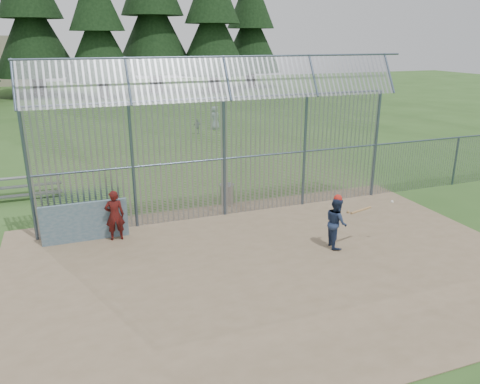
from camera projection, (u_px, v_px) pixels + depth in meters
name	position (u px, v px, depth m)	size (l,w,h in m)	color
ground	(265.00, 257.00, 13.06)	(120.00, 120.00, 0.00)	#2D511E
dirt_infield	(272.00, 265.00, 12.61)	(14.00, 10.00, 0.02)	#756047
dugout_wall	(85.00, 222.00, 13.91)	(2.50, 0.12, 1.20)	#38566B
batter	(336.00, 222.00, 13.47)	(0.73, 0.57, 1.49)	navy
onlooker	(115.00, 215.00, 13.93)	(0.57, 0.37, 1.55)	maroon
bg_kid_standing	(215.00, 118.00, 30.80)	(0.76, 0.49, 1.55)	gray
bg_kid_seated	(197.00, 127.00, 29.41)	(0.56, 0.23, 0.95)	slate
batting_gear	(345.00, 202.00, 13.30)	(1.77, 0.52, 0.55)	red
trash_can	(227.00, 194.00, 17.13)	(0.56, 0.56, 0.82)	gray
bleacher	(20.00, 188.00, 17.75)	(3.00, 0.95, 0.72)	slate
backstop_fence	(275.00, 144.00, 15.96)	(20.09, 0.81, 5.30)	#47566B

